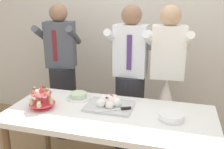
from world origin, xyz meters
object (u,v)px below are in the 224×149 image
dessert_table (109,121)px  person_groom (130,90)px  main_cake_tray (109,103)px  person_bride (164,106)px  cupcake_stand (42,99)px  round_cake (78,96)px  plate_stack (171,117)px  person_guest (63,80)px

dessert_table → person_groom: bearing=85.5°
main_cake_tray → person_bride: (0.46, 0.58, -0.23)m
cupcake_stand → person_groom: size_ratio=0.14×
cupcake_stand → main_cake_tray: (0.58, 0.17, -0.04)m
cupcake_stand → dessert_table: bearing=6.0°
round_cake → person_bride: bearing=29.2°
cupcake_stand → round_cake: 0.37m
plate_stack → person_groom: bearing=126.5°
person_groom → person_guest: same height
cupcake_stand → plate_stack: cupcake_stand is taller
main_cake_tray → dessert_table: bearing=-76.6°
plate_stack → person_bride: size_ratio=0.12×
plate_stack → main_cake_tray: bearing=170.4°
plate_stack → person_bride: bearing=97.5°
cupcake_stand → person_groom: bearing=47.6°
person_groom → person_bride: bearing=4.4°
cupcake_stand → person_groom: 0.98m
cupcake_stand → person_groom: (0.66, 0.72, -0.11)m
round_cake → person_guest: bearing=129.1°
cupcake_stand → main_cake_tray: size_ratio=0.55×
person_groom → person_bride: 0.42m
main_cake_tray → person_guest: 1.04m
person_bride → person_guest: same height
person_guest → person_groom: bearing=-7.9°
person_guest → round_cake: bearing=-50.9°
person_bride → person_guest: bearing=175.8°
person_groom → round_cake: bearing=-135.3°
plate_stack → person_groom: (-0.47, 0.64, -0.06)m
dessert_table → main_cake_tray: size_ratio=4.27×
cupcake_stand → person_bride: (1.04, 0.75, -0.28)m
person_groom → person_bride: (0.38, 0.03, -0.16)m
person_groom → person_bride: same height
cupcake_stand → main_cake_tray: 0.61m
round_cake → person_guest: 0.71m
plate_stack → round_cake: bearing=166.7°
dessert_table → person_bride: (0.44, 0.69, -0.12)m
round_cake → plate_stack: bearing=-13.3°
person_bride → plate_stack: bearing=-82.5°
main_cake_tray → person_bride: person_bride is taller
person_bride → main_cake_tray: bearing=-128.7°
dessert_table → plate_stack: 0.53m
dessert_table → round_cake: bearing=148.8°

